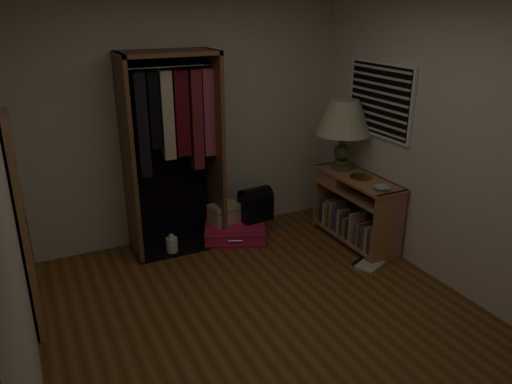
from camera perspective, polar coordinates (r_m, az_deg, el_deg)
ground at (r=4.22m, az=2.08°, el=-15.08°), size 4.00×4.00×0.00m
room_walls at (r=3.63m, az=3.12°, el=5.22°), size 3.52×4.02×2.60m
console_bookshelf at (r=5.54m, az=11.13°, el=-1.63°), size 0.42×1.12×0.75m
open_wardrobe at (r=5.14m, az=-9.38°, el=6.18°), size 0.96×0.50×2.05m
floor_mirror at (r=4.32m, az=-24.97°, el=-3.31°), size 0.06×0.80×1.70m
pink_suitcase at (r=5.55m, az=-2.43°, el=-4.51°), size 0.80×0.70×0.20m
train_case at (r=5.49m, az=-3.66°, el=-2.42°), size 0.36×0.28×0.23m
black_bag at (r=5.52m, az=-0.06°, el=-1.29°), size 0.37×0.26×0.37m
table_lamp at (r=5.49m, az=10.04°, el=8.23°), size 0.68×0.68×0.76m
brass_tray at (r=5.36m, az=11.92°, el=1.69°), size 0.30×0.30×0.01m
ceramic_bowl at (r=5.04m, az=14.19°, el=0.41°), size 0.21×0.21×0.04m
white_jug at (r=5.34m, az=-9.58°, el=-6.01°), size 0.16×0.16×0.21m
floor_book at (r=5.20m, az=12.54°, el=-7.98°), size 0.37×0.34×0.03m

